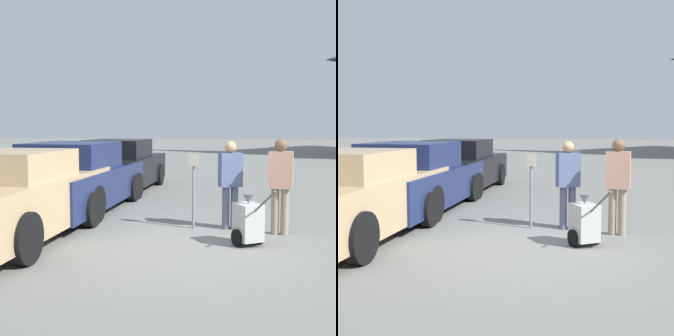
# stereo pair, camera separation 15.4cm
# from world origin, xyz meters

# --- Properties ---
(ground_plane) EXTENTS (120.00, 120.00, 0.00)m
(ground_plane) POSITION_xyz_m (0.00, 0.00, 0.00)
(ground_plane) COLOR slate
(parked_car_tan) EXTENTS (1.96, 4.70, 1.53)m
(parked_car_tan) POSITION_xyz_m (-3.09, 0.13, 0.73)
(parked_car_tan) COLOR tan
(parked_car_tan) RESTS_ON ground_plane
(parked_car_navy) EXTENTS (2.06, 5.08, 1.57)m
(parked_car_navy) POSITION_xyz_m (-3.09, 2.73, 0.72)
(parked_car_navy) COLOR #19234C
(parked_car_navy) RESTS_ON ground_plane
(parked_car_black) EXTENTS (2.02, 4.76, 1.53)m
(parked_car_black) POSITION_xyz_m (-3.09, 6.23, 0.71)
(parked_car_black) COLOR black
(parked_car_black) RESTS_ON ground_plane
(parking_meter) EXTENTS (0.18, 0.09, 1.41)m
(parking_meter) POSITION_xyz_m (-0.22, 1.45, 0.98)
(parking_meter) COLOR slate
(parking_meter) RESTS_ON ground_plane
(person_worker) EXTENTS (0.47, 0.36, 1.66)m
(person_worker) POSITION_xyz_m (0.47, 1.55, 0.94)
(person_worker) COLOR #515670
(person_worker) RESTS_ON ground_plane
(person_supervisor) EXTENTS (0.44, 0.27, 1.72)m
(person_supervisor) POSITION_xyz_m (1.37, 1.25, 0.98)
(person_supervisor) COLOR gray
(person_supervisor) RESTS_ON ground_plane
(equipment_cart) EXTENTS (0.69, 0.94, 1.00)m
(equipment_cart) POSITION_xyz_m (0.82, 0.37, 0.39)
(equipment_cart) COLOR #B2B2AD
(equipment_cart) RESTS_ON ground_plane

